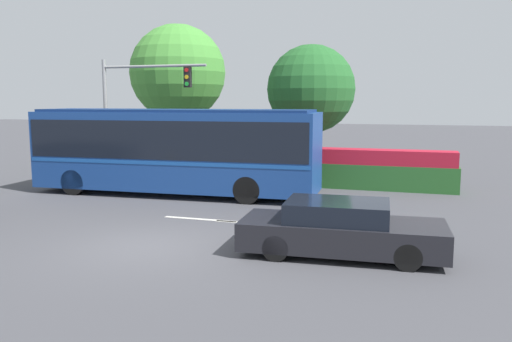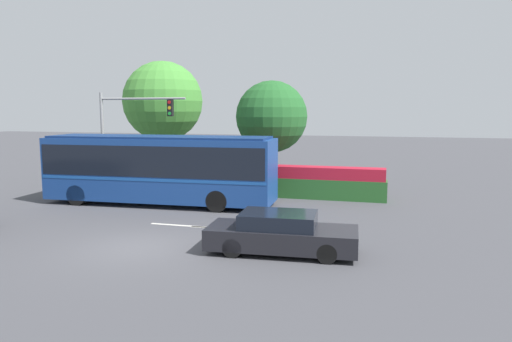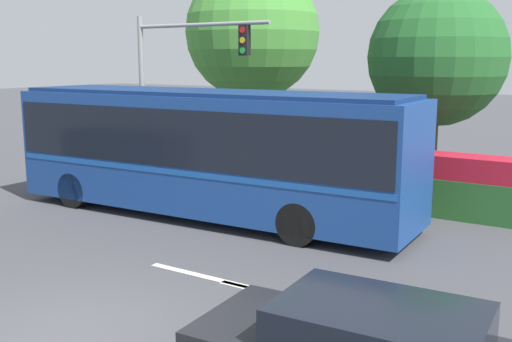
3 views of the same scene
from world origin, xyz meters
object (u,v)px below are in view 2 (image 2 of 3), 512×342
(street_tree_left, at_px, (163,101))
(street_tree_centre, at_px, (272,117))
(traffic_light_pole, at_px, (125,126))
(sedan_foreground, at_px, (281,234))
(city_bus, at_px, (159,166))

(street_tree_left, xyz_separation_m, street_tree_centre, (7.46, -1.43, -0.93))
(traffic_light_pole, bearing_deg, sedan_foreground, -39.54)
(city_bus, bearing_deg, street_tree_centre, -129.89)
(city_bus, relative_size, street_tree_centre, 1.82)
(traffic_light_pole, height_order, street_tree_centre, street_tree_centre)
(sedan_foreground, relative_size, traffic_light_pole, 0.89)
(city_bus, xyz_separation_m, street_tree_left, (-3.18, 7.03, 3.23))
(street_tree_left, bearing_deg, city_bus, -65.65)
(traffic_light_pole, distance_m, street_tree_centre, 8.25)
(street_tree_centre, bearing_deg, traffic_light_pole, -159.92)
(street_tree_left, bearing_deg, sedan_foreground, -51.33)
(sedan_foreground, bearing_deg, city_bus, 136.68)
(city_bus, distance_m, street_tree_centre, 7.42)
(traffic_light_pole, xyz_separation_m, street_tree_left, (0.28, 4.26, 1.41))
(city_bus, height_order, street_tree_centre, street_tree_centre)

